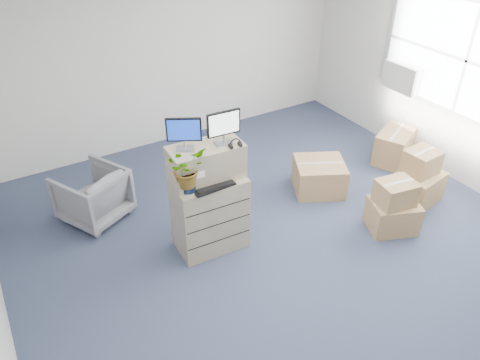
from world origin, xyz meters
name	(u,v)px	position (x,y,z in m)	size (l,w,h in m)	color
ground	(298,262)	(0.00, 0.00, 0.00)	(7.00, 7.00, 0.00)	#252E43
wall_back	(167,56)	(0.00, 3.51, 1.40)	(6.00, 0.02, 2.80)	beige
window	(468,61)	(2.96, 0.50, 1.70)	(0.07, 2.72, 1.52)	#959598
ac_unit	(403,77)	(2.87, 1.40, 1.20)	(0.24, 0.60, 0.40)	silver
filing_cabinet_lower	(210,213)	(-0.72, 0.78, 0.47)	(0.80, 0.49, 0.93)	gray
filing_cabinet_upper	(206,162)	(-0.72, 0.82, 1.13)	(0.80, 0.40, 0.40)	gray
monitor_left	(184,132)	(-0.93, 0.87, 1.53)	(0.33, 0.21, 0.36)	#99999E
monitor_right	(224,126)	(-0.52, 0.78, 1.54)	(0.38, 0.15, 0.37)	#99999E
headphones	(235,144)	(-0.45, 0.65, 1.37)	(0.13, 0.13, 0.01)	black
keyboard	(213,186)	(-0.74, 0.63, 0.94)	(0.47, 0.20, 0.02)	black
mouse	(243,176)	(-0.37, 0.63, 0.95)	(0.09, 0.06, 0.03)	silver
water_bottle	(217,167)	(-0.59, 0.82, 1.04)	(0.06, 0.06, 0.21)	gray
phone_dock	(199,176)	(-0.80, 0.83, 0.98)	(0.06, 0.05, 0.13)	silver
external_drive	(231,165)	(-0.38, 0.88, 0.96)	(0.19, 0.14, 0.06)	black
tissue_box	(236,161)	(-0.35, 0.83, 1.03)	(0.24, 0.12, 0.09)	#3C7ECC
potted_plant	(187,172)	(-1.01, 0.69, 1.17)	(0.49, 0.52, 0.42)	#9CB592
office_chair	(92,193)	(-1.74, 2.01, 0.38)	(0.73, 0.68, 0.75)	slate
cardboard_boxes	(379,176)	(1.77, 0.57, 0.27)	(2.32, 1.86, 0.74)	#9C7A4B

